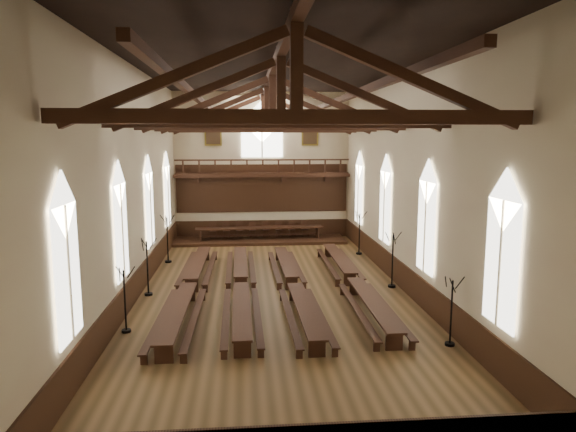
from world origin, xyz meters
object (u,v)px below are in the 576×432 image
at_px(candelabrum_left_mid, 148,278).
at_px(candelabrum_right_far, 359,241).
at_px(refectory_row_b, 241,284).
at_px(candelabrum_right_mid, 392,271).
at_px(refectory_row_a, 190,285).
at_px(candelabrum_right_near, 451,325).
at_px(refectory_row_c, 293,284).
at_px(candelabrum_left_near, 125,312).
at_px(dais, 260,240).
at_px(high_table, 260,229).
at_px(candelabrum_left_far, 168,248).
at_px(refectory_row_d, 353,279).

height_order(candelabrum_left_mid, candelabrum_right_far, candelabrum_right_far).
distance_m(refectory_row_b, candelabrum_right_mid, 7.04).
height_order(refectory_row_a, candelabrum_left_mid, candelabrum_left_mid).
distance_m(candelabrum_left_mid, candelabrum_right_mid, 11.10).
bearing_deg(candelabrum_right_near, refectory_row_b, 138.32).
bearing_deg(candelabrum_right_far, refectory_row_c, -121.45).
distance_m(refectory_row_a, candelabrum_left_mid, 1.92).
distance_m(refectory_row_b, refectory_row_c, 2.33).
relative_size(candelabrum_left_near, candelabrum_left_mid, 0.94).
xyz_separation_m(refectory_row_c, dais, (-1.11, 11.97, -0.41)).
height_order(refectory_row_a, candelabrum_left_near, candelabrum_left_near).
relative_size(candelabrum_right_mid, candelabrum_right_far, 1.01).
bearing_deg(candelabrum_right_far, refectory_row_b, -133.19).
xyz_separation_m(refectory_row_b, candelabrum_right_far, (7.01, 7.47, 0.28)).
distance_m(refectory_row_c, dais, 12.03).
relative_size(dais, candelabrum_right_far, 4.38).
bearing_deg(refectory_row_c, candelabrum_right_near, -52.19).
xyz_separation_m(high_table, candelabrum_right_far, (5.80, -4.30, -0.08)).
distance_m(refectory_row_b, dais, 11.84).
bearing_deg(candelabrum_left_mid, refectory_row_c, -4.46).
bearing_deg(high_table, candelabrum_right_mid, -62.58).
bearing_deg(candelabrum_left_far, refectory_row_a, -73.85).
bearing_deg(refectory_row_b, high_table, 84.14).
bearing_deg(dais, candelabrum_right_far, -36.54).
bearing_deg(candelabrum_right_near, high_table, 107.86).
distance_m(refectory_row_d, candelabrum_left_far, 11.05).
distance_m(dais, candelabrum_right_far, 7.26).
height_order(high_table, candelabrum_left_near, candelabrum_left_near).
bearing_deg(candelabrum_left_mid, candelabrum_right_mid, 1.46).
relative_size(dais, candelabrum_left_near, 4.70).
bearing_deg(refectory_row_b, candelabrum_left_near, -135.02).
bearing_deg(refectory_row_d, candelabrum_right_mid, 10.55).
height_order(refectory_row_c, candelabrum_left_mid, candelabrum_left_mid).
xyz_separation_m(high_table, candelabrum_left_mid, (-5.30, -11.47, -0.08)).
height_order(refectory_row_d, candelabrum_left_mid, candelabrum_left_mid).
bearing_deg(candelabrum_left_far, high_table, 45.56).
xyz_separation_m(candelabrum_right_near, candelabrum_right_mid, (-0.00, 6.83, 0.07)).
relative_size(dais, high_table, 1.33).
distance_m(high_table, candelabrum_left_far, 7.56).
bearing_deg(candelabrum_right_mid, refectory_row_c, -170.52).
bearing_deg(high_table, refectory_row_b, -95.86).
bearing_deg(candelabrum_right_mid, candelabrum_right_far, 90.00).
xyz_separation_m(refectory_row_a, dais, (3.43, 11.84, -0.44)).
bearing_deg(candelabrum_right_mid, candelabrum_left_near, -157.18).
relative_size(candelabrum_left_near, candelabrum_right_far, 0.93).
height_order(refectory_row_d, candelabrum_right_near, candelabrum_right_near).
bearing_deg(refectory_row_b, refectory_row_d, 2.56).
distance_m(refectory_row_d, dais, 12.19).
height_order(refectory_row_b, candelabrum_left_near, candelabrum_left_near).
xyz_separation_m(dais, candelabrum_left_far, (-5.30, -5.40, 0.72)).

